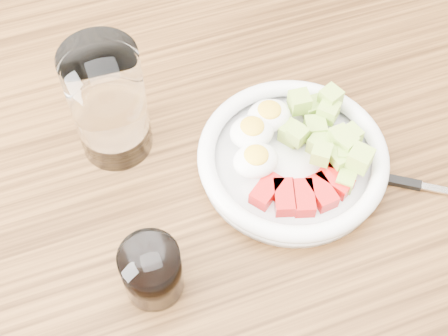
{
  "coord_description": "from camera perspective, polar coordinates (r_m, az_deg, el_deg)",
  "views": [
    {
      "loc": [
        -0.15,
        -0.37,
        1.44
      ],
      "look_at": [
        -0.01,
        0.01,
        0.8
      ],
      "focal_mm": 50.0,
      "sensor_mm": 36.0,
      "label": 1
    }
  ],
  "objects": [
    {
      "name": "dining_table",
      "position": [
        0.87,
        0.85,
        -4.98
      ],
      "size": [
        1.5,
        0.9,
        0.77
      ],
      "color": "brown",
      "rests_on": "ground"
    },
    {
      "name": "water_glass",
      "position": [
        0.76,
        -10.52,
        5.85
      ],
      "size": [
        0.09,
        0.09,
        0.16
      ],
      "primitive_type": "cylinder",
      "color": "white",
      "rests_on": "dining_table"
    },
    {
      "name": "bowl",
      "position": [
        0.78,
        6.33,
        1.17
      ],
      "size": [
        0.24,
        0.24,
        0.06
      ],
      "color": "white",
      "rests_on": "dining_table"
    },
    {
      "name": "fork",
      "position": [
        0.81,
        16.29,
        -1.31
      ],
      "size": [
        0.16,
        0.11,
        0.01
      ],
      "color": "black",
      "rests_on": "dining_table"
    },
    {
      "name": "coffee_glass",
      "position": [
        0.69,
        -6.62,
        -9.35
      ],
      "size": [
        0.07,
        0.07,
        0.08
      ],
      "color": "white",
      "rests_on": "dining_table"
    }
  ]
}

